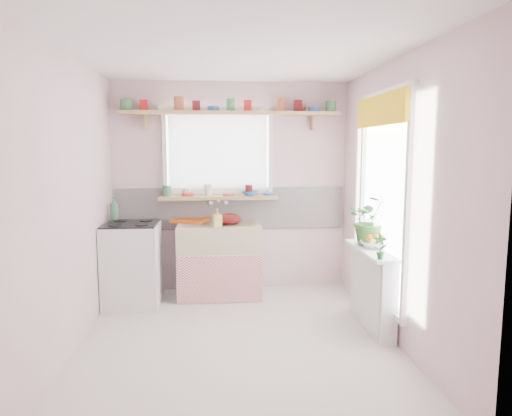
{
  "coord_description": "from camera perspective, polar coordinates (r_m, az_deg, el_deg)",
  "views": [
    {
      "loc": [
        -0.18,
        -3.9,
        1.72
      ],
      "look_at": [
        0.21,
        0.55,
        1.13
      ],
      "focal_mm": 32.0,
      "sensor_mm": 36.0,
      "label": 1
    }
  ],
  "objects": [
    {
      "name": "shelf_crockery",
      "position": [
        5.4,
        -3.39,
        12.53
      ],
      "size": [
        2.47,
        0.11,
        0.12
      ],
      "color": "#3F7F4C",
      "rests_on": "pine_shelf"
    },
    {
      "name": "fruit",
      "position": [
        4.5,
        14.77,
        -3.64
      ],
      "size": [
        0.2,
        0.14,
        0.1
      ],
      "color": "orange",
      "rests_on": "fruit_bowl"
    },
    {
      "name": "cooker",
      "position": [
        5.19,
        -15.21,
        -6.81
      ],
      "size": [
        0.58,
        0.58,
        0.93
      ],
      "color": "white",
      "rests_on": "ground"
    },
    {
      "name": "pine_shelf",
      "position": [
        5.39,
        -3.18,
        11.74
      ],
      "size": [
        2.52,
        0.24,
        0.04
      ],
      "primitive_type": "cube",
      "color": "tan",
      "rests_on": "room"
    },
    {
      "name": "sill_crockery",
      "position": [
        5.41,
        -5.24,
        2.1
      ],
      "size": [
        1.35,
        0.11,
        0.12
      ],
      "color": "#3F7F4C",
      "rests_on": "windowsill"
    },
    {
      "name": "herb_pot",
      "position": [
        4.04,
        15.24,
        -4.72
      ],
      "size": [
        0.13,
        0.1,
        0.22
      ],
      "primitive_type": "imported",
      "rotation": [
        0.0,
        0.0,
        -0.28
      ],
      "color": "#255D25",
      "rests_on": "radiator_ledge"
    },
    {
      "name": "sink_unit",
      "position": [
        5.35,
        -4.61,
        -6.45
      ],
      "size": [
        0.95,
        0.65,
        1.11
      ],
      "color": "white",
      "rests_on": "ground"
    },
    {
      "name": "sill_cup",
      "position": [
        5.48,
        -8.64,
        1.99
      ],
      "size": [
        0.12,
        0.12,
        0.09
      ],
      "primitive_type": "imported",
      "rotation": [
        0.0,
        0.0,
        0.13
      ],
      "color": "beige",
      "rests_on": "windowsill"
    },
    {
      "name": "jade_plant",
      "position": [
        4.6,
        14.17,
        -1.47
      ],
      "size": [
        0.51,
        0.46,
        0.49
      ],
      "primitive_type": "imported",
      "rotation": [
        0.0,
        0.0,
        -0.21
      ],
      "color": "#366F2C",
      "rests_on": "radiator_ledge"
    },
    {
      "name": "dish_tray",
      "position": [
        5.48,
        -8.22,
        -1.51
      ],
      "size": [
        0.47,
        0.42,
        0.04
      ],
      "primitive_type": "cube",
      "rotation": [
        0.0,
        0.0,
        -0.4
      ],
      "color": "#ED5C15",
      "rests_on": "sink_unit"
    },
    {
      "name": "windowsill",
      "position": [
        5.41,
        -4.7,
        1.32
      ],
      "size": [
        1.4,
        0.22,
        0.04
      ],
      "primitive_type": "cube",
      "color": "tan",
      "rests_on": "room"
    },
    {
      "name": "cooker_bottle",
      "position": [
        5.34,
        -17.33,
        -0.09
      ],
      "size": [
        0.13,
        0.13,
        0.26
      ],
      "primitive_type": "imported",
      "rotation": [
        0.0,
        0.0,
        -0.36
      ],
      "color": "#3C7850",
      "rests_on": "cooker"
    },
    {
      "name": "colander",
      "position": [
        5.25,
        -3.36,
        -1.35
      ],
      "size": [
        0.34,
        0.34,
        0.13
      ],
      "primitive_type": "ellipsoid",
      "rotation": [
        0.0,
        0.0,
        0.22
      ],
      "color": "#570F0E",
      "rests_on": "sink_unit"
    },
    {
      "name": "room",
      "position": [
        4.85,
        4.96,
        3.34
      ],
      "size": [
        3.2,
        3.2,
        3.2
      ],
      "color": "silver",
      "rests_on": "ground"
    },
    {
      "name": "fruit_bowl",
      "position": [
        4.5,
        14.7,
        -4.4
      ],
      "size": [
        0.38,
        0.38,
        0.07
      ],
      "primitive_type": "imported",
      "rotation": [
        0.0,
        0.0,
        -0.43
      ],
      "color": "silver",
      "rests_on": "radiator_ledge"
    },
    {
      "name": "sill_bowl",
      "position": [
        5.36,
        -0.73,
        1.82
      ],
      "size": [
        0.2,
        0.2,
        0.06
      ],
      "primitive_type": "imported",
      "rotation": [
        0.0,
        0.0,
        -0.09
      ],
      "color": "#2F6499",
      "rests_on": "windowsill"
    },
    {
      "name": "soap_bottle_sink",
      "position": [
        5.09,
        -4.87,
        -1.21
      ],
      "size": [
        0.11,
        0.11,
        0.2
      ],
      "primitive_type": "imported",
      "rotation": [
        0.0,
        0.0,
        0.28
      ],
      "color": "#DBD561",
      "rests_on": "sink_unit"
    },
    {
      "name": "radiator_ledge",
      "position": [
        4.56,
        14.33,
        -9.61
      ],
      "size": [
        0.22,
        0.95,
        0.78
      ],
      "color": "white",
      "rests_on": "ground"
    },
    {
      "name": "shelf_vase",
      "position": [
        5.55,
        5.63,
        12.5
      ],
      "size": [
        0.17,
        0.17,
        0.13
      ],
      "primitive_type": "imported",
      "rotation": [
        0.0,
        0.0,
        -0.42
      ],
      "color": "#A44032",
      "rests_on": "pine_shelf"
    }
  ]
}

